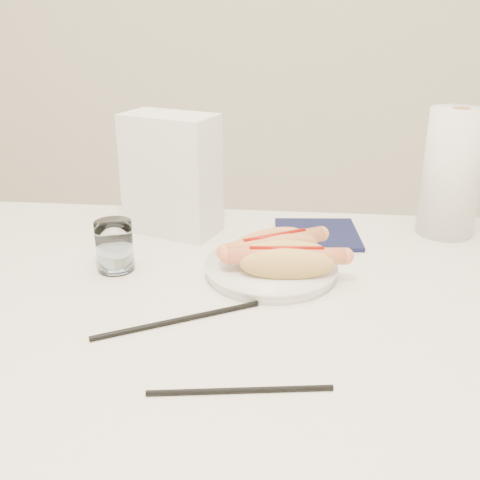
# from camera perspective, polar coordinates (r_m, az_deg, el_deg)

# --- Properties ---
(table) EXTENTS (1.20, 0.80, 0.75)m
(table) POSITION_cam_1_polar(r_m,az_deg,el_deg) (0.93, -0.06, -8.76)
(table) COLOR white
(table) RESTS_ON ground
(plate) EXTENTS (0.27, 0.27, 0.02)m
(plate) POSITION_cam_1_polar(r_m,az_deg,el_deg) (0.97, 3.07, -3.00)
(plate) COLOR white
(plate) RESTS_ON table
(hotdog_left) EXTENTS (0.17, 0.14, 0.05)m
(hotdog_left) POSITION_cam_1_polar(r_m,az_deg,el_deg) (0.98, 3.46, -0.68)
(hotdog_left) COLOR tan
(hotdog_left) RESTS_ON plate
(hotdog_right) EXTENTS (0.19, 0.09, 0.05)m
(hotdog_right) POSITION_cam_1_polar(r_m,az_deg,el_deg) (0.92, 4.63, -2.05)
(hotdog_right) COLOR #E2AD58
(hotdog_right) RESTS_ON plate
(water_glass) EXTENTS (0.06, 0.06, 0.09)m
(water_glass) POSITION_cam_1_polar(r_m,az_deg,el_deg) (1.00, -12.39, -0.59)
(water_glass) COLOR silver
(water_glass) RESTS_ON table
(chopstick_near) EXTENTS (0.22, 0.13, 0.01)m
(chopstick_near) POSITION_cam_1_polar(r_m,az_deg,el_deg) (0.84, -6.20, -7.94)
(chopstick_near) COLOR black
(chopstick_near) RESTS_ON table
(chopstick_far) EXTENTS (0.22, 0.04, 0.01)m
(chopstick_far) POSITION_cam_1_polar(r_m,az_deg,el_deg) (0.70, 0.01, -14.74)
(chopstick_far) COLOR black
(chopstick_far) RESTS_ON table
(napkin_box) EXTENTS (0.20, 0.15, 0.23)m
(napkin_box) POSITION_cam_1_polar(r_m,az_deg,el_deg) (1.13, -6.83, 6.49)
(napkin_box) COLOR silver
(napkin_box) RESTS_ON table
(navy_napkin) EXTENTS (0.17, 0.17, 0.01)m
(navy_napkin) POSITION_cam_1_polar(r_m,az_deg,el_deg) (1.14, 7.69, 0.57)
(navy_napkin) COLOR #111535
(navy_napkin) RESTS_ON table
(paper_towel_roll) EXTENTS (0.11, 0.11, 0.25)m
(paper_towel_roll) POSITION_cam_1_polar(r_m,az_deg,el_deg) (1.18, 20.34, 6.27)
(paper_towel_roll) COLOR white
(paper_towel_roll) RESTS_ON table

